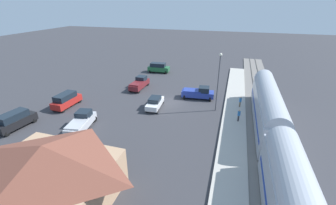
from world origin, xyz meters
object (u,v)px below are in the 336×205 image
Objects in this scene: pickup_maroon at (140,83)px; suv_black at (15,120)px; suv_green at (159,68)px; suv_red at (66,100)px; station_building at (49,173)px; pickup_silver at (81,122)px; sedan_white at (155,103)px; light_pole_near_platform at (219,77)px; pedestrian_on_platform at (240,101)px; pedestrian_waiting_far at (239,115)px; pickup_blue at (198,93)px.

suv_black is (9.68, 18.20, 0.12)m from pickup_maroon.
suv_red is at bearing 70.45° from suv_green.
station_building reaches higher than suv_green.
station_building reaches higher than pickup_silver.
sedan_white is at bearing -144.48° from suv_black.
pedestrian_on_platform is at bearing -152.93° from light_pole_near_platform.
station_building is at bearing 95.57° from suv_green.
pedestrian_waiting_far is at bearing 87.98° from pedestrian_on_platform.
pickup_maroon reaches higher than pedestrian_waiting_far.
suv_black is at bearing 14.90° from pickup_silver.
light_pole_near_platform reaches higher than pickup_blue.
sedan_white is at bearing 43.81° from pickup_blue.
suv_green is (3.65, -37.38, -1.67)m from station_building.
pickup_blue is 0.98× the size of pickup_silver.
pickup_silver is at bearing 31.95° from pedestrian_on_platform.
pedestrian_waiting_far is at bearing -129.16° from station_building.
suv_black is (9.70, 29.25, 0.00)m from suv_green.
pickup_maroon is at bearing -7.97° from pickup_blue.
suv_green reaches higher than pedestrian_waiting_far.
suv_red reaches higher than sedan_white.
pickup_blue is 1.02× the size of pickup_maroon.
pickup_silver is at bearing 48.26° from pickup_blue.
suv_red is (7.77, 21.89, 0.00)m from suv_green.
suv_green is (18.36, -14.76, -0.13)m from pedestrian_on_platform.
pickup_blue is at bearing -131.74° from pickup_silver.
suv_black is (21.22, 16.58, 0.12)m from pickup_blue.
suv_red is at bearing -53.60° from station_building.
pickup_maroon is 13.33m from suv_red.
light_pole_near_platform reaches higher than pedestrian_waiting_far.
pickup_silver is at bearing 32.95° from light_pole_near_platform.
suv_green is (11.52, -12.66, 0.12)m from pickup_blue.
sedan_white is at bearing -5.70° from pedestrian_waiting_far.
pedestrian_on_platform is 0.31× the size of pickup_blue.
suv_red is (7.75, 10.84, 0.12)m from pickup_maroon.
station_building is 26.64m from pickup_maroon.
station_building reaches higher than pedestrian_on_platform.
suv_green reaches higher than pickup_blue.
pickup_silver is 8.27m from suv_red.
light_pole_near_platform is (3.51, 1.79, 4.15)m from pedestrian_on_platform.
pedestrian_on_platform is 23.15m from pickup_silver.
suv_red reaches higher than pedestrian_waiting_far.
pickup_blue is (-7.87, -24.71, -1.79)m from station_building.
light_pole_near_platform is (-14.87, 5.50, 4.40)m from pickup_maroon.
pedestrian_on_platform is at bearing 141.20° from suv_green.
pickup_silver is at bearing 141.74° from suv_red.
pickup_silver is (1.26, 15.96, 0.00)m from pickup_maroon.
pickup_silver is (4.93, -10.37, -1.79)m from station_building.
station_building is 1.90× the size of pickup_blue.
station_building reaches higher than sedan_white.
pedestrian_waiting_far is 0.37× the size of sedan_white.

